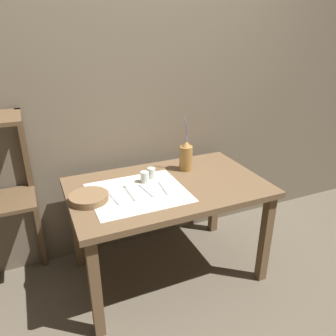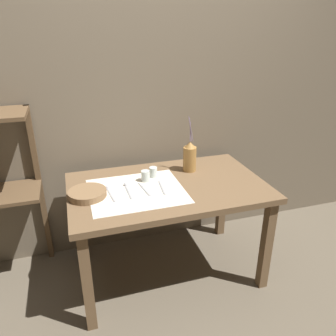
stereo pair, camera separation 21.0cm
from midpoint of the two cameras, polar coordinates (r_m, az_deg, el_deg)
name	(u,v)px [view 1 (the left image)]	position (r m, az deg, el deg)	size (l,w,h in m)	color
ground_plane	(168,270)	(2.54, -2.53, -17.45)	(12.00, 12.00, 0.00)	brown
stone_wall_back	(140,96)	(2.45, -7.42, 12.30)	(7.00, 0.06, 2.40)	#6B5E4C
wooden_table	(168,197)	(2.19, -2.82, -5.08)	(1.28, 0.79, 0.71)	brown
linen_cloth	(138,193)	(2.07, -8.14, -4.32)	(0.59, 0.51, 0.00)	beige
pitcher_with_flowers	(186,156)	(2.33, 0.57, 2.00)	(0.09, 0.09, 0.40)	olive
wooden_bowl	(89,198)	(2.03, -16.54, -5.08)	(0.23, 0.23, 0.04)	brown
glass_tumbler_near	(145,177)	(2.18, -6.86, -1.63)	(0.06, 0.06, 0.07)	#B7C1BC
glass_tumbler_far	(151,173)	(2.24, -5.60, -0.90)	(0.05, 0.05, 0.07)	#B7C1BC
spoon_inner	(109,194)	(2.08, -13.06, -4.43)	(0.04, 0.21, 0.02)	#939399
spoon_outer	(127,190)	(2.10, -10.00, -3.81)	(0.02, 0.21, 0.02)	#939399
knife_center	(146,190)	(2.08, -6.81, -3.97)	(0.04, 0.20, 0.00)	#939399
fork_inner	(163,188)	(2.10, -3.79, -3.52)	(0.03, 0.20, 0.00)	#939399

